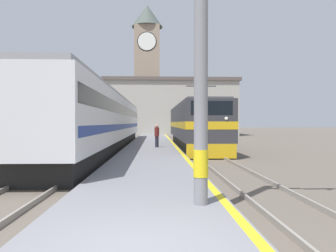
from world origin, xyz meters
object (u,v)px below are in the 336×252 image
object	(u,v)px
passenger_train	(108,121)
person_on_platform	(157,135)
locomotive_train	(194,125)
catenary_mast	(204,40)
clock_tower	(147,64)

from	to	relation	value
passenger_train	person_on_platform	bearing A→B (deg)	-27.86
locomotive_train	person_on_platform	size ratio (longest dim) A/B	10.24
person_on_platform	locomotive_train	bearing A→B (deg)	39.24
catenary_mast	locomotive_train	bearing A→B (deg)	83.86
locomotive_train	passenger_train	distance (m)	6.85
locomotive_train	catenary_mast	bearing A→B (deg)	-96.14
person_on_platform	catenary_mast	bearing A→B (deg)	-86.82
passenger_train	catenary_mast	world-z (taller)	catenary_mast
passenger_train	clock_tower	xyz separation A→B (m)	(2.22, 37.39, 11.08)
locomotive_train	passenger_train	bearing A→B (deg)	-176.66
passenger_train	clock_tower	size ratio (longest dim) A/B	1.33
clock_tower	passenger_train	bearing A→B (deg)	-93.40
locomotive_train	catenary_mast	distance (m)	19.32
passenger_train	person_on_platform	world-z (taller)	passenger_train
catenary_mast	clock_tower	distance (m)	56.93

